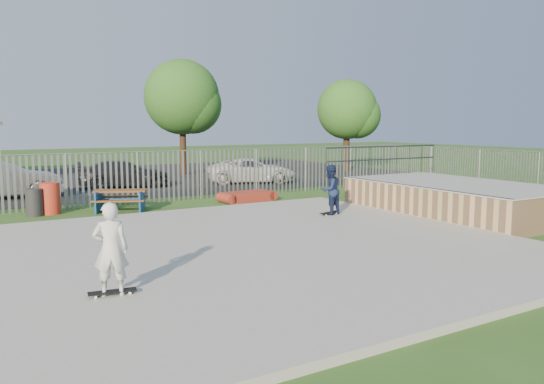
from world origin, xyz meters
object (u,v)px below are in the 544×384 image
trash_bin_grey (34,202)px  car_dark (124,174)px  skater_navy (330,190)px  car_white (252,171)px  tree_right (347,110)px  tree_mid (182,97)px  car_silver (1,180)px  skater_white (111,249)px  picnic_table (121,200)px  funbox (247,197)px  trash_bin_red (50,198)px

trash_bin_grey → car_dark: car_dark is taller
skater_navy → car_white: bearing=-121.4°
skater_navy → tree_right: bearing=-146.3°
tree_right → trash_bin_grey: bearing=-157.5°
car_white → tree_mid: (-1.38, 6.19, 3.99)m
car_silver → skater_white: (0.67, -15.20, 0.16)m
picnic_table → skater_navy: size_ratio=1.38×
skater_navy → skater_white: size_ratio=1.00×
funbox → car_white: bearing=55.6°
car_silver → tree_mid: size_ratio=0.68×
tree_right → skater_navy: 18.13m
funbox → skater_navy: skater_navy is taller
trash_bin_grey → tree_right: (19.67, 8.13, 3.53)m
trash_bin_red → trash_bin_grey: bearing=-166.5°
trash_bin_grey → tree_mid: bearing=49.5°
car_white → funbox: bearing=168.8°
funbox → tree_right: tree_right is taller
picnic_table → trash_bin_red: size_ratio=2.05×
tree_right → skater_white: size_ratio=3.70×
picnic_table → skater_navy: skater_navy is taller
trash_bin_red → tree_mid: bearing=50.7°
car_white → tree_mid: tree_mid is taller
trash_bin_grey → tree_right: size_ratio=0.15×
car_silver → picnic_table: bearing=-146.8°
car_silver → skater_navy: 13.69m
skater_white → trash_bin_red: bearing=-74.6°
tree_mid → skater_white: (-9.62, -21.48, -3.69)m
funbox → trash_bin_grey: bearing=171.0°
tree_mid → car_white: bearing=-77.5°
car_white → skater_navy: bearing=-176.5°
car_silver → skater_navy: bearing=-139.1°
funbox → picnic_table: bearing=173.1°
trash_bin_red → skater_white: (-0.49, -10.32, 0.41)m
skater_white → picnic_table: bearing=-87.5°
skater_navy → picnic_table: bearing=-59.6°
car_white → skater_white: size_ratio=2.84×
tree_mid → skater_white: size_ratio=4.30×
picnic_table → trash_bin_red: (-2.24, 0.53, 0.16)m
car_silver → tree_mid: bearing=-57.6°
trash_bin_red → tree_right: (19.15, 8.01, 3.45)m
car_white → skater_navy: (-2.90, -10.60, 0.30)m
tree_mid → skater_white: 23.83m
car_white → skater_navy: size_ratio=2.84×
funbox → tree_mid: tree_mid is taller
car_silver → funbox: bearing=-123.0°
tree_mid → skater_navy: tree_mid is taller
car_dark → skater_navy: size_ratio=2.74×
funbox → car_dark: 7.74m
car_silver → skater_white: size_ratio=2.91×
tree_right → skater_white: bearing=-137.0°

